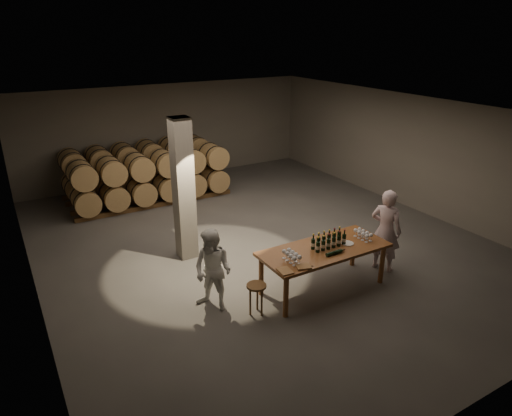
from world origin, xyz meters
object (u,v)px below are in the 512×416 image
stool (256,290)px  person_woman (213,270)px  person_man (386,230)px  tasting_table (324,253)px  plate (347,243)px  notebook_near (303,267)px  bottle_cluster (329,241)px

stool → person_woman: (-0.58, 0.57, 0.30)m
stool → person_man: (3.22, 0.07, 0.42)m
tasting_table → plate: 0.54m
person_woman → person_man: bearing=50.6°
notebook_near → person_woman: 1.64m
plate → person_man: person_man is taller
person_woman → stool: bearing=13.8°
tasting_table → person_man: person_man is taller
person_man → person_woman: person_man is taller
bottle_cluster → notebook_near: 1.01m
notebook_near → person_man: (2.44, 0.40, -0.00)m
tasting_table → stool: 1.62m
plate → person_man: (1.11, 0.06, 0.00)m
plate → person_woman: person_woman is taller
person_woman → notebook_near: bearing=24.8°
stool → person_woman: bearing=135.7°
stool → person_man: size_ratio=0.33×
tasting_table → notebook_near: 0.91m
notebook_near → tasting_table: bearing=45.9°
person_woman → bottle_cluster: bearing=46.3°
tasting_table → person_man: size_ratio=1.43×
plate → notebook_near: size_ratio=0.95×
person_man → tasting_table: bearing=63.6°
plate → notebook_near: (-1.33, -0.34, 0.01)m
person_man → stool: bearing=65.4°
notebook_near → plate: bearing=33.0°
plate → stool: 2.15m
tasting_table → person_woman: bearing=167.4°
bottle_cluster → stool: bearing=-176.8°
stool → person_woman: 0.87m
bottle_cluster → notebook_near: bottle_cluster is taller
notebook_near → person_woman: size_ratio=0.16×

